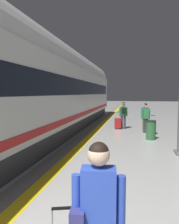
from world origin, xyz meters
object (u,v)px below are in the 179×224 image
(suitcase_far, at_px, (118,123))
(high_speed_train, at_px, (30,86))
(passenger_near, at_px, (145,114))
(passenger_mid, at_px, (146,116))
(duffel_bag_near, at_px, (151,128))
(traveller_foreground, at_px, (97,213))
(passenger_far, at_px, (123,113))
(suitcase_mid, at_px, (152,128))
(waste_bin, at_px, (151,130))

(suitcase_far, bearing_deg, high_speed_train, -125.88)
(passenger_near, xyz_separation_m, passenger_mid, (-0.02, -0.91, -0.03))
(duffel_bag_near, height_order, passenger_mid, passenger_mid)
(traveller_foreground, distance_m, passenger_far, 11.25)
(high_speed_train, xyz_separation_m, traveller_foreground, (3.96, -6.46, -1.51))
(passenger_near, bearing_deg, suitcase_mid, -76.50)
(traveller_foreground, height_order, passenger_near, traveller_foreground)
(duffel_bag_near, distance_m, waste_bin, 2.59)
(suitcase_mid, bearing_deg, passenger_far, 138.28)
(waste_bin, bearing_deg, high_speed_train, -159.25)
(suitcase_mid, bearing_deg, suitcase_far, 146.34)
(passenger_mid, height_order, passenger_far, passenger_far)
(passenger_far, bearing_deg, passenger_mid, -40.19)
(duffel_bag_near, bearing_deg, traveller_foreground, -96.92)
(traveller_foreground, xyz_separation_m, suitcase_far, (-0.61, 11.10, -0.63))
(passenger_near, height_order, suitcase_mid, passenger_near)
(duffel_bag_near, height_order, passenger_far, passenger_far)
(high_speed_train, height_order, passenger_far, high_speed_train)
(high_speed_train, relative_size, duffel_bag_near, 69.36)
(passenger_near, bearing_deg, waste_bin, -87.08)
(passenger_far, bearing_deg, suitcase_mid, -41.72)
(passenger_mid, height_order, waste_bin, passenger_mid)
(high_speed_train, distance_m, duffel_bag_near, 7.33)
(passenger_far, bearing_deg, duffel_bag_near, -9.78)
(high_speed_train, distance_m, traveller_foreground, 7.73)
(suitcase_far, relative_size, waste_bin, 1.15)
(passenger_far, bearing_deg, high_speed_train, -127.56)
(passenger_far, bearing_deg, traveller_foreground, -88.56)
(high_speed_train, xyz_separation_m, passenger_near, (4.97, 4.62, -1.55))
(passenger_near, height_order, suitcase_far, passenger_near)
(passenger_near, height_order, waste_bin, passenger_near)
(passenger_near, height_order, duffel_bag_near, passenger_near)
(passenger_near, distance_m, passenger_far, 1.30)
(duffel_bag_near, bearing_deg, passenger_near, 160.37)
(passenger_near, bearing_deg, passenger_far, 172.81)
(suitcase_far, xyz_separation_m, waste_bin, (1.75, -2.70, 0.10))
(high_speed_train, relative_size, suitcase_far, 29.08)
(high_speed_train, xyz_separation_m, waste_bin, (5.10, 1.93, -2.04))
(high_speed_train, bearing_deg, suitcase_far, 54.12)
(high_speed_train, xyz_separation_m, suitcase_mid, (5.27, 3.36, -2.16))
(suitcase_far, distance_m, waste_bin, 3.22)
(suitcase_far, bearing_deg, passenger_far, 24.12)
(traveller_foreground, xyz_separation_m, suitcase_mid, (1.31, 9.82, -0.65))
(passenger_mid, xyz_separation_m, suitcase_far, (-1.60, 0.93, -0.56))
(passenger_near, height_order, passenger_far, passenger_far)
(passenger_mid, height_order, suitcase_mid, passenger_mid)
(suitcase_mid, distance_m, passenger_far, 2.22)
(traveller_foreground, distance_m, suitcase_mid, 9.93)
(traveller_foreground, relative_size, passenger_far, 1.04)
(passenger_near, xyz_separation_m, passenger_far, (-1.29, 0.16, 0.03))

